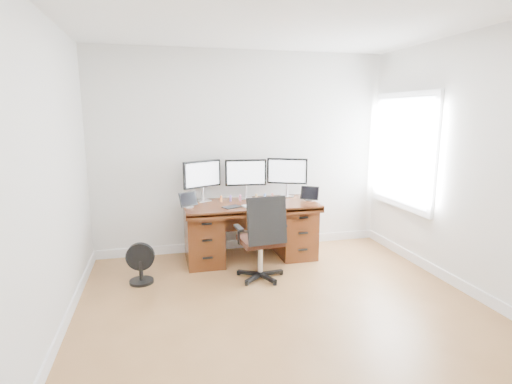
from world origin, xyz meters
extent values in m
plane|color=olive|center=(0.00, 0.00, 0.00)|extent=(4.50, 4.50, 0.00)
cube|color=silver|center=(0.00, 2.25, 1.35)|extent=(4.00, 0.10, 2.70)
cube|color=silver|center=(2.00, 0.00, 1.35)|extent=(0.10, 4.50, 2.70)
cube|color=white|center=(1.97, 1.50, 1.40)|extent=(0.04, 1.30, 1.50)
cube|color=white|center=(1.95, 1.50, 1.40)|extent=(0.01, 1.15, 1.35)
cube|color=#4B220F|center=(0.00, 1.80, 0.72)|extent=(1.70, 0.80, 0.05)
cube|color=#4B220F|center=(-0.60, 1.83, 0.35)|extent=(0.45, 0.70, 0.70)
cube|color=#4B220F|center=(0.60, 1.83, 0.35)|extent=(0.45, 0.70, 0.70)
cube|color=#37180A|center=(0.00, 2.10, 0.50)|extent=(0.74, 0.03, 0.40)
cylinder|color=black|center=(-0.03, 1.15, 0.04)|extent=(0.58, 0.58, 0.08)
cylinder|color=silver|center=(-0.03, 1.15, 0.27)|extent=(0.06, 0.06, 0.38)
cube|color=#35190F|center=(-0.03, 1.15, 0.46)|extent=(0.50, 0.48, 0.07)
cube|color=black|center=(-0.01, 0.95, 0.74)|extent=(0.44, 0.09, 0.52)
cube|color=black|center=(-0.29, 1.13, 0.63)|extent=(0.08, 0.23, 0.03)
cube|color=black|center=(0.22, 1.18, 0.63)|extent=(0.08, 0.23, 0.03)
cylinder|color=black|center=(-1.37, 1.34, 0.02)|extent=(0.27, 0.27, 0.03)
cylinder|color=black|center=(-1.37, 1.34, 0.15)|extent=(0.04, 0.04, 0.22)
cylinder|color=black|center=(-1.37, 1.34, 0.30)|extent=(0.32, 0.11, 0.31)
cube|color=silver|center=(-0.58, 2.07, 0.76)|extent=(0.22, 0.21, 0.01)
cylinder|color=silver|center=(-0.58, 2.07, 0.84)|extent=(0.04, 0.04, 0.18)
cube|color=black|center=(-0.58, 2.07, 1.10)|extent=(0.51, 0.28, 0.35)
cube|color=white|center=(-0.57, 2.05, 1.10)|extent=(0.45, 0.23, 0.30)
cube|color=silver|center=(0.00, 2.07, 0.76)|extent=(0.19, 0.16, 0.01)
cylinder|color=silver|center=(0.00, 2.07, 0.84)|extent=(0.04, 0.04, 0.18)
cube|color=black|center=(0.00, 2.07, 1.10)|extent=(0.55, 0.08, 0.35)
cube|color=white|center=(0.00, 2.05, 1.10)|extent=(0.50, 0.05, 0.30)
cube|color=silver|center=(0.58, 2.07, 0.76)|extent=(0.22, 0.20, 0.01)
cylinder|color=silver|center=(0.58, 2.07, 0.84)|extent=(0.04, 0.04, 0.18)
cube|color=black|center=(0.58, 2.07, 1.10)|extent=(0.51, 0.27, 0.35)
cube|color=white|center=(0.57, 2.05, 1.10)|extent=(0.45, 0.22, 0.30)
cube|color=silver|center=(-0.79, 1.75, 0.76)|extent=(0.13, 0.12, 0.01)
cube|color=black|center=(-0.79, 1.75, 0.85)|extent=(0.24, 0.18, 0.17)
cube|color=silver|center=(0.79, 1.75, 0.76)|extent=(0.13, 0.12, 0.01)
cube|color=black|center=(0.79, 1.75, 0.85)|extent=(0.23, 0.20, 0.17)
cube|color=white|center=(-0.01, 1.62, 0.76)|extent=(0.28, 0.18, 0.01)
cube|color=silver|center=(0.23, 1.67, 0.76)|extent=(0.16, 0.16, 0.01)
cube|color=black|center=(-0.28, 1.61, 0.76)|extent=(0.26, 0.22, 0.01)
cube|color=black|center=(0.03, 1.78, 0.76)|extent=(0.13, 0.08, 0.01)
cylinder|color=#FC9041|center=(-0.35, 1.95, 0.78)|extent=(0.03, 0.03, 0.06)
sphere|color=#FC9041|center=(-0.35, 1.95, 0.82)|extent=(0.03, 0.03, 0.03)
cylinder|color=#9C79DE|center=(-0.23, 1.95, 0.78)|extent=(0.03, 0.03, 0.06)
sphere|color=#9C79DE|center=(-0.23, 1.95, 0.82)|extent=(0.03, 0.03, 0.03)
cylinder|color=pink|center=(-0.10, 1.95, 0.78)|extent=(0.03, 0.03, 0.06)
sphere|color=pink|center=(-0.10, 1.95, 0.82)|extent=(0.03, 0.03, 0.03)
cylinder|color=#DEAF69|center=(0.11, 1.95, 0.78)|extent=(0.03, 0.03, 0.06)
sphere|color=#DEAF69|center=(0.11, 1.95, 0.82)|extent=(0.03, 0.03, 0.03)
cylinder|color=#568BDB|center=(0.23, 1.95, 0.78)|extent=(0.03, 0.03, 0.06)
sphere|color=#568BDB|center=(0.23, 1.95, 0.82)|extent=(0.03, 0.03, 0.03)
cylinder|color=#9A493D|center=(0.34, 1.95, 0.78)|extent=(0.03, 0.03, 0.06)
sphere|color=#9A493D|center=(0.34, 1.95, 0.82)|extent=(0.03, 0.03, 0.03)
camera|label=1|loc=(-1.13, -3.07, 1.88)|focal=28.00mm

